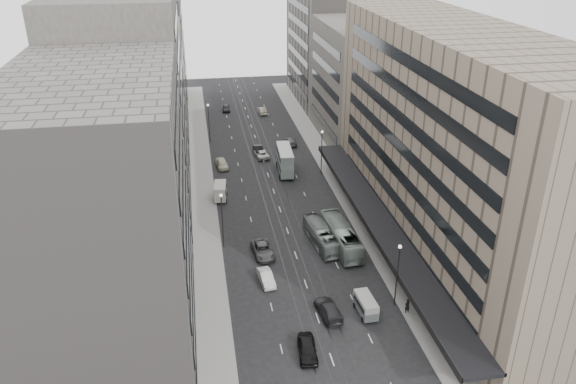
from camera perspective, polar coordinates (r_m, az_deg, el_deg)
ground at (r=71.76m, az=1.98°, el=-9.76°), size 220.00×220.00×0.00m
sidewalk_right at (r=106.24m, az=4.29°, el=2.54°), size 4.00×125.00×0.15m
sidewalk_left at (r=103.42m, az=-8.75°, el=1.64°), size 4.00×125.00×0.15m
department_store at (r=78.12m, az=16.59°, el=4.61°), size 19.20×60.00×30.00m
building_right_mid at (r=118.12m, az=7.36°, el=10.89°), size 15.00×28.00×24.00m
building_right_far at (r=145.94m, az=3.98°, el=14.63°), size 15.00×32.00×28.00m
building_left_a at (r=56.69m, az=-17.92°, el=-3.63°), size 15.00×28.00×30.00m
building_left_b at (r=80.64m, az=-15.92°, el=6.90°), size 15.00×26.00×34.00m
building_left_c at (r=107.67m, az=-14.45°, el=9.13°), size 15.00×28.00×25.00m
building_left_d at (r=139.33m, az=-13.70°, el=13.47°), size 15.00×38.00×28.00m
lamp_right_near at (r=67.31m, az=11.10°, el=-7.58°), size 0.44×0.44×8.32m
lamp_right_far at (r=101.56m, az=3.45°, el=4.58°), size 0.44×0.44×8.32m
lamp_left_near at (r=78.24m, az=-6.72°, el=-2.25°), size 0.44×0.44×8.32m
lamp_left_far at (r=118.02m, az=-8.06°, el=7.39°), size 0.44×0.44×8.32m
bus_near at (r=79.82m, az=5.39°, el=-4.47°), size 3.53×12.26×3.38m
bus_far at (r=80.21m, az=3.38°, el=-4.46°), size 3.49×10.31×2.81m
double_decker at (r=102.84m, az=-0.32°, el=3.29°), size 3.03×8.64×4.66m
vw_microbus at (r=67.51m, az=7.91°, el=-11.29°), size 2.13×4.26×2.24m
panel_van at (r=93.73m, az=-6.90°, el=0.11°), size 2.49×4.49×2.72m
sedan_0 at (r=61.74m, az=1.99°, el=-15.63°), size 2.36×4.96×1.64m
sedan_1 at (r=72.43m, az=-2.22°, el=-8.69°), size 2.09×4.61×1.47m
sedan_2 at (r=78.04m, az=-2.56°, el=-5.90°), size 3.13×5.86×1.57m
sedan_3 at (r=67.12m, az=4.16°, el=-11.81°), size 2.85×5.75×1.60m
sedan_4 at (r=106.30m, az=-6.72°, el=2.88°), size 2.46×5.03×1.65m
sedan_5 at (r=112.31m, az=-3.01°, el=4.26°), size 1.90×4.79×1.55m
sedan_6 at (r=110.68m, az=-2.71°, el=3.90°), size 2.90×5.32×1.41m
sedan_7 at (r=117.15m, az=0.30°, el=5.17°), size 2.07×4.82×1.38m
sedan_8 at (r=140.03m, az=-6.29°, el=8.48°), size 1.92×4.43×1.49m
sedan_9 at (r=137.20m, az=-2.66°, el=8.27°), size 1.98×4.91×1.59m
pedestrian at (r=68.42m, az=12.02°, el=-11.26°), size 0.77×0.60×1.89m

